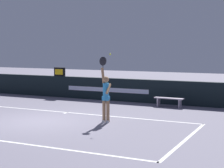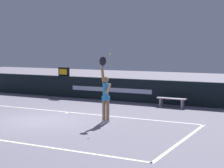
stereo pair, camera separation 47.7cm
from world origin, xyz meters
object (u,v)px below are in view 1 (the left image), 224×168
(speed_display, at_px, (60,72))
(courtside_bench_near, at_px, (169,100))
(tennis_ball, at_px, (110,54))
(tennis_player, at_px, (106,95))

(speed_display, bearing_deg, courtside_bench_near, -7.14)
(speed_display, bearing_deg, tennis_ball, -43.71)
(tennis_player, relative_size, courtside_bench_near, 1.74)
(speed_display, xyz_separation_m, tennis_ball, (6.01, -5.74, 1.16))
(tennis_ball, bearing_deg, tennis_player, 139.36)
(tennis_ball, xyz_separation_m, courtside_bench_near, (0.79, 4.89, -2.28))
(courtside_bench_near, bearing_deg, tennis_player, -103.53)
(speed_display, distance_m, tennis_ball, 8.39)
(tennis_player, height_order, tennis_ball, tennis_ball)
(speed_display, relative_size, tennis_player, 0.26)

